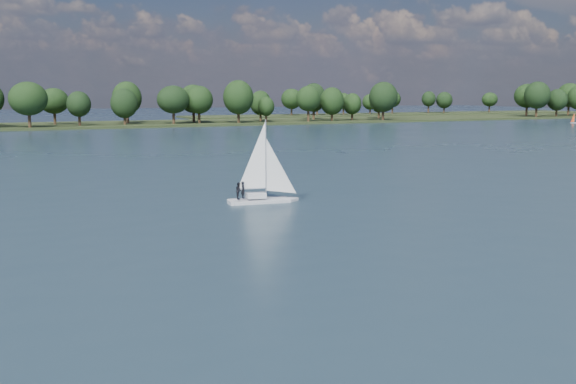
% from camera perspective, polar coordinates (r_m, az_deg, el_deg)
% --- Properties ---
extents(ground, '(700.00, 700.00, 0.00)m').
position_cam_1_polar(ground, '(113.92, -12.20, 3.06)').
color(ground, '#233342').
rests_on(ground, ground).
extents(far_shore, '(660.00, 40.00, 1.50)m').
position_cam_1_polar(far_shore, '(224.40, -18.32, 5.57)').
color(far_shore, black).
rests_on(far_shore, ground).
extents(far_shore_back, '(220.00, 30.00, 1.40)m').
position_cam_1_polar(far_shore_back, '(327.50, 9.88, 6.77)').
color(far_shore_back, black).
rests_on(far_shore_back, ground).
extents(sailboat, '(6.83, 2.49, 8.80)m').
position_cam_1_polar(sailboat, '(64.67, -2.56, 1.18)').
color(sailboat, silver).
rests_on(sailboat, ground).
extents(dinghy_orange, '(2.70, 1.71, 4.03)m').
position_cam_1_polar(dinghy_orange, '(257.64, 24.09, 5.83)').
color(dinghy_orange, silver).
rests_on(dinghy_orange, ground).
extents(treeline, '(562.56, 74.07, 18.36)m').
position_cam_1_polar(treeline, '(219.58, -19.17, 7.60)').
color(treeline, black).
rests_on(treeline, ground).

